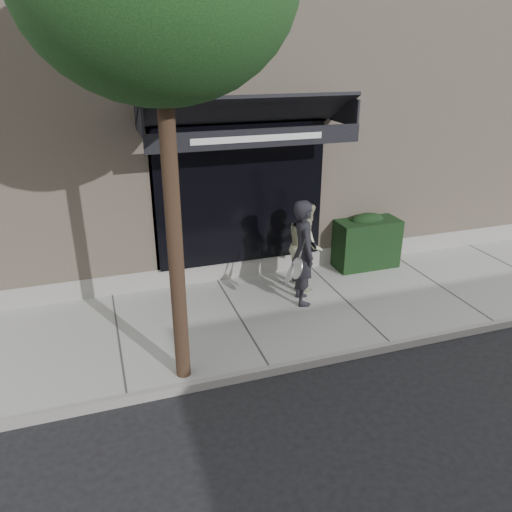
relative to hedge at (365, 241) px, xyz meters
name	(u,v)px	position (x,y,z in m)	size (l,w,h in m)	color
ground	(344,305)	(-1.10, -1.25, -0.66)	(80.00, 80.00, 0.00)	black
sidewalk	(344,302)	(-1.10, -1.25, -0.60)	(20.00, 3.00, 0.12)	#969792
curb	(391,346)	(-1.10, -2.80, -0.59)	(20.00, 0.10, 0.14)	gray
building_facade	(257,117)	(-1.11, 3.71, 2.08)	(14.30, 8.04, 5.64)	tan
hedge	(365,241)	(0.00, 0.00, 0.00)	(1.30, 0.70, 1.14)	black
pedestrian_front	(303,253)	(-1.87, -1.07, 0.40)	(0.80, 0.92, 1.89)	black
pedestrian_back	(305,245)	(-1.57, -0.46, 0.28)	(0.79, 0.94, 1.64)	#B7B792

